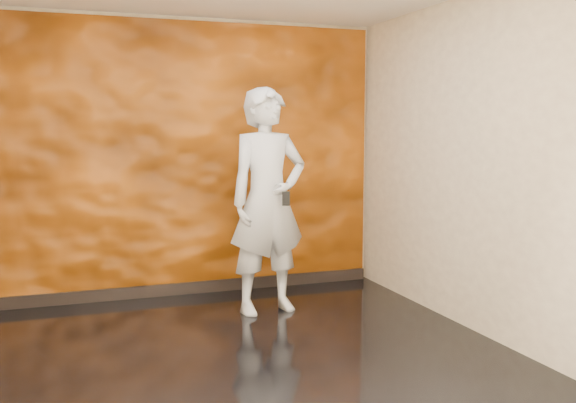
{
  "coord_description": "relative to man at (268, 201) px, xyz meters",
  "views": [
    {
      "loc": [
        -1.23,
        -4.5,
        1.69
      ],
      "look_at": [
        0.56,
        0.54,
        1.08
      ],
      "focal_mm": 40.0,
      "sensor_mm": 36.0,
      "label": 1
    }
  ],
  "objects": [
    {
      "name": "room",
      "position": [
        -0.55,
        -1.06,
        0.37
      ],
      "size": [
        4.02,
        4.02,
        2.81
      ],
      "color": "black",
      "rests_on": "ground"
    },
    {
      "name": "feature_wall",
      "position": [
        -0.55,
        0.9,
        0.35
      ],
      "size": [
        3.9,
        0.06,
        2.75
      ],
      "primitive_type": "cube",
      "color": "#C05A0D",
      "rests_on": "ground"
    },
    {
      "name": "baseboard",
      "position": [
        -0.55,
        0.86,
        -0.97
      ],
      "size": [
        3.9,
        0.04,
        0.12
      ],
      "primitive_type": "cube",
      "color": "black",
      "rests_on": "ground"
    },
    {
      "name": "man",
      "position": [
        0.0,
        0.0,
        0.0
      ],
      "size": [
        0.82,
        0.6,
        2.07
      ],
      "primitive_type": "imported",
      "rotation": [
        0.0,
        0.0,
        0.15
      ],
      "color": "#939AA2",
      "rests_on": "ground"
    },
    {
      "name": "phone",
      "position": [
        0.06,
        -0.31,
        0.05
      ],
      "size": [
        0.07,
        0.03,
        0.12
      ],
      "primitive_type": "cube",
      "rotation": [
        0.0,
        0.0,
        -0.3
      ],
      "color": "black",
      "rests_on": "man"
    }
  ]
}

